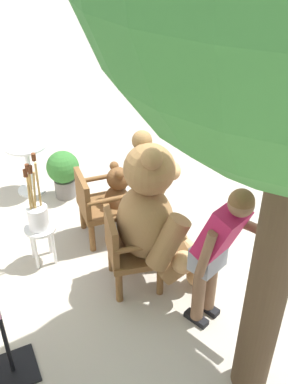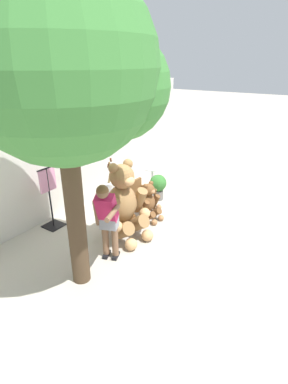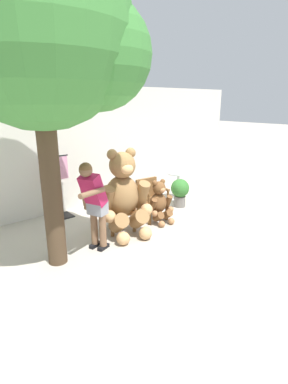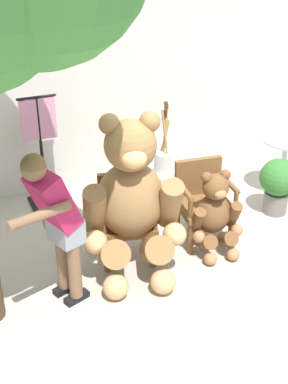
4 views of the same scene
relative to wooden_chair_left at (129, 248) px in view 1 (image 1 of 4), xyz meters
The scene contains 10 objects.
ground_plane 0.92m from the wooden_chair_left, 57.14° to the right, with size 60.00×60.00×0.00m, color #B2A899.
wooden_chair_left is the anchor object (origin of this frame).
wooden_chair_right 0.88m from the wooden_chair_left, ahead, with size 0.60×0.57×0.86m.
teddy_bear_large 0.43m from the wooden_chair_left, 96.68° to the right, with size 1.02×1.01×1.64m.
teddy_bear_small 0.91m from the wooden_chair_left, 18.47° to the right, with size 0.55×0.54×0.91m.
person_visitor 1.05m from the wooden_chair_left, 149.09° to the right, with size 0.70×0.65×1.55m.
white_stool 1.03m from the wooden_chair_left, 44.60° to the left, with size 0.34×0.34×0.46m.
brush_bucket 1.04m from the wooden_chair_left, 44.56° to the left, with size 0.22×0.22×0.89m.
round_side_table 2.32m from the wooden_chair_left, 12.64° to the left, with size 0.56×0.56×0.72m.
potted_plant 1.92m from the wooden_chair_left, ahead, with size 0.44×0.44×0.68m.
Camera 1 is at (-3.49, 1.96, 3.26)m, focal length 40.00 mm.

